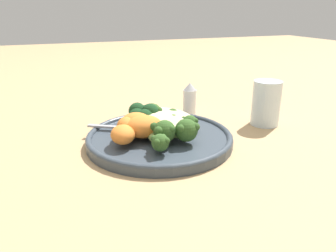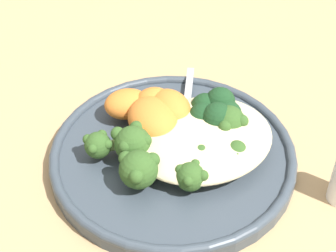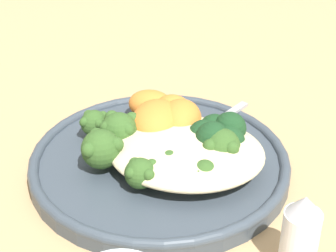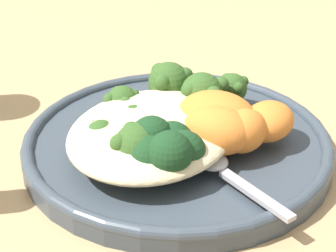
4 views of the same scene
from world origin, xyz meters
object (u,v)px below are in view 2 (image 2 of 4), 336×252
Objects in this scene: plate at (173,155)px; kale_tuft at (215,112)px; broccoli_stalk_6 at (216,124)px; broccoli_stalk_4 at (194,150)px; broccoli_stalk_2 at (145,162)px; sweet_potato_chunk_0 at (151,120)px; broccoli_stalk_0 at (117,141)px; sweet_potato_chunk_3 at (154,102)px; broccoli_stalk_3 at (186,163)px; broccoli_stalk_1 at (136,140)px; quinoa_mound at (202,138)px; sweet_potato_chunk_1 at (170,109)px; sweet_potato_chunk_2 at (127,104)px; broccoli_stalk_5 at (219,147)px; spoon at (186,109)px.

kale_tuft reaches higher than plate.
broccoli_stalk_4 is at bearing -122.97° from broccoli_stalk_6.
broccoli_stalk_2 is 1.45× the size of sweet_potato_chunk_0.
sweet_potato_chunk_3 is at bearing -146.34° from broccoli_stalk_0.
broccoli_stalk_3 is 1.64× the size of sweet_potato_chunk_0.
broccoli_stalk_1 is 0.06m from broccoli_stalk_3.
sweet_potato_chunk_1 is (0.01, -0.06, 0.01)m from quinoa_mound.
broccoli_stalk_0 is at bearing 56.96° from sweet_potato_chunk_2.
broccoli_stalk_4 is (0.02, 0.01, -0.00)m from quinoa_mound.
sweet_potato_chunk_0 is (0.01, -0.03, 0.03)m from plate.
broccoli_stalk_4 is at bearing -136.72° from broccoli_stalk_5.
broccoli_stalk_1 is at bearing 37.66° from sweet_potato_chunk_0.
sweet_potato_chunk_1 is (-0.06, -0.07, 0.00)m from broccoli_stalk_2.
broccoli_stalk_0 is 1.22× the size of broccoli_stalk_5.
sweet_potato_chunk_0 is at bearing -167.06° from broccoli_stalk_0.
broccoli_stalk_2 is 0.06m from broccoli_stalk_4.
quinoa_mound is at bearing 138.85° from broccoli_stalk_3.
broccoli_stalk_1 is 0.07m from broccoli_stalk_4.
broccoli_stalk_5 is 2.05× the size of sweet_potato_chunk_3.
spoon is at bearing 164.62° from broccoli_stalk_3.
kale_tuft is (-0.12, 0.01, 0.01)m from broccoli_stalk_0.
quinoa_mound is 1.61× the size of broccoli_stalk_1.
quinoa_mound is 1.43× the size of broccoli_stalk_0.
sweet_potato_chunk_1 is 0.03m from spoon.
broccoli_stalk_3 is at bearing 85.36° from sweet_potato_chunk_3.
kale_tuft is (-0.11, -0.04, 0.00)m from broccoli_stalk_2.
broccoli_stalk_1 is at bearing 76.45° from sweet_potato_chunk_2.
broccoli_stalk_3 is 1.07× the size of spoon.
broccoli_stalk_1 reaches higher than broccoli_stalk_0.
sweet_potato_chunk_1 is (-0.02, -0.04, 0.03)m from plate.
spoon is (-0.01, -0.06, -0.01)m from quinoa_mound.
broccoli_stalk_4 is at bearing 114.48° from sweet_potato_chunk_0.
spoon is at bearing 159.11° from sweet_potato_chunk_2.
broccoli_stalk_1 is 0.06m from sweet_potato_chunk_1.
broccoli_stalk_4 is (-0.02, -0.01, -0.00)m from broccoli_stalk_3.
kale_tuft reaches higher than broccoli_stalk_6.
broccoli_stalk_2 is at bearing -140.11° from broccoli_stalk_6.
quinoa_mound is at bearing 159.42° from broccoli_stalk_0.
plate is 0.05m from broccoli_stalk_1.
broccoli_stalk_1 reaches higher than broccoli_stalk_4.
kale_tuft is 0.59× the size of spoon.
sweet_potato_chunk_0 is (0.07, -0.04, 0.00)m from broccoli_stalk_6.
sweet_potato_chunk_2 is (-0.02, -0.07, -0.00)m from broccoli_stalk_1.
broccoli_stalk_6 is at bearing 135.02° from sweet_potato_chunk_2.
sweet_potato_chunk_2 is 0.50× the size of spoon.
kale_tuft is (-0.01, -0.02, 0.00)m from broccoli_stalk_6.
sweet_potato_chunk_3 is (0.03, -0.08, 0.00)m from quinoa_mound.
sweet_potato_chunk_0 is at bearing -15.37° from kale_tuft.
plate is 2.79× the size of broccoli_stalk_1.
kale_tuft is at bearing -138.70° from quinoa_mound.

